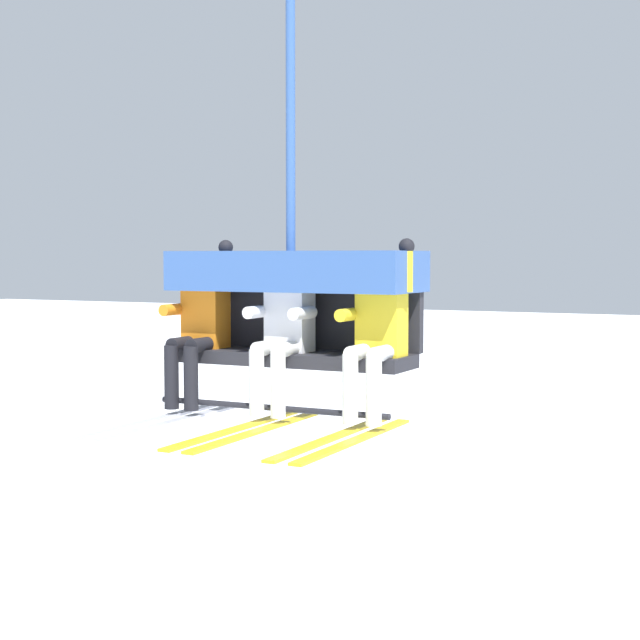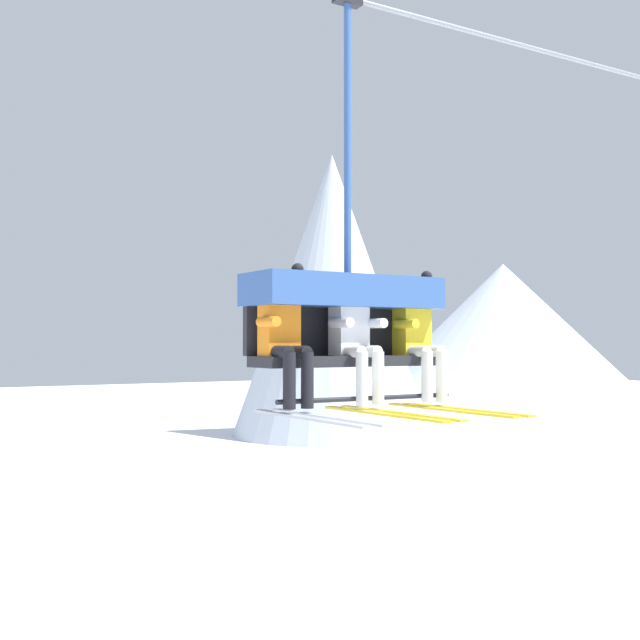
# 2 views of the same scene
# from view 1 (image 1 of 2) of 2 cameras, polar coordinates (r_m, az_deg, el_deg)

# --- Properties ---
(chairlift_chair) EXTENTS (1.90, 0.74, 3.85)m
(chairlift_chair) POSITION_cam_1_polar(r_m,az_deg,el_deg) (7.36, -1.44, 2.08)
(chairlift_chair) COLOR #232328
(skier_orange) EXTENTS (0.48, 1.70, 1.34)m
(skier_orange) POSITION_cam_1_polar(r_m,az_deg,el_deg) (7.57, -7.14, -0.29)
(skier_orange) COLOR orange
(skier_white) EXTENTS (0.46, 1.70, 1.23)m
(skier_white) POSITION_cam_1_polar(r_m,az_deg,el_deg) (7.18, -2.26, -0.64)
(skier_white) COLOR silver
(skier_yellow) EXTENTS (0.48, 1.70, 1.34)m
(skier_yellow) POSITION_cam_1_polar(r_m,az_deg,el_deg) (6.86, 3.24, -0.68)
(skier_yellow) COLOR yellow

